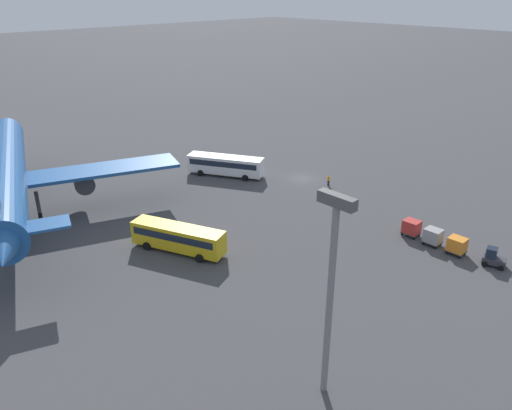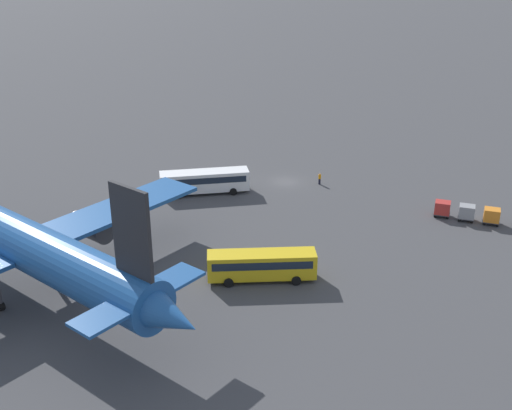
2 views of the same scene
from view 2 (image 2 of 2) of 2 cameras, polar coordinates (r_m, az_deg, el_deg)
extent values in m
plane|color=#424244|center=(94.12, 2.65, 2.07)|extent=(600.00, 600.00, 0.00)
cylinder|color=#1E5193|center=(67.99, -21.14, -2.59)|extent=(41.36, 18.66, 4.77)
cone|color=#1E5193|center=(51.57, -7.87, -9.70)|extent=(7.28, 6.13, 4.29)
cube|color=#1E5193|center=(72.63, -12.12, -0.32)|extent=(11.69, 20.13, 0.44)
cube|color=#262628|center=(50.92, -11.01, -2.38)|extent=(4.10, 1.76, 7.63)
cube|color=#1E5193|center=(53.33, -10.24, -8.06)|extent=(6.95, 12.68, 0.28)
cylinder|color=#38383D|center=(72.59, -14.42, -1.89)|extent=(5.65, 4.17, 2.62)
cylinder|color=black|center=(67.69, -21.74, -8.35)|extent=(1.02, 0.77, 0.90)
cylinder|color=#38383D|center=(69.60, -17.56, -5.43)|extent=(0.50, 0.50, 3.82)
cylinder|color=black|center=(70.28, -17.42, -6.47)|extent=(1.02, 0.77, 0.90)
cube|color=white|center=(89.65, -4.59, 2.16)|extent=(12.10, 8.47, 2.75)
cube|color=#192333|center=(89.48, -4.60, 2.45)|extent=(11.26, 8.02, 0.88)
cylinder|color=black|center=(88.55, -6.92, 0.86)|extent=(1.02, 0.75, 1.00)
cylinder|color=black|center=(91.26, -7.04, 1.55)|extent=(1.02, 0.75, 1.00)
cylinder|color=black|center=(89.19, -2.03, 1.19)|extent=(1.02, 0.75, 1.00)
cylinder|color=black|center=(91.88, -2.29, 1.87)|extent=(1.02, 0.75, 1.00)
cube|color=gold|center=(67.39, 0.51, -5.32)|extent=(11.45, 6.73, 2.70)
cube|color=#192333|center=(67.17, 0.51, -4.96)|extent=(10.63, 6.42, 0.86)
cylinder|color=black|center=(66.76, -2.45, -6.92)|extent=(1.04, 0.66, 1.00)
cylinder|color=black|center=(69.06, -2.50, -5.82)|extent=(1.04, 0.66, 1.00)
cylinder|color=black|center=(67.19, 3.60, -6.73)|extent=(1.04, 0.66, 1.00)
cylinder|color=black|center=(69.48, 3.35, -5.64)|extent=(1.04, 0.66, 1.00)
cylinder|color=#1E1E2D|center=(93.44, 5.67, 2.10)|extent=(0.32, 0.32, 0.85)
cylinder|color=orange|center=(93.17, 5.68, 2.53)|extent=(0.38, 0.38, 0.65)
sphere|color=tan|center=(93.01, 5.69, 2.78)|extent=(0.24, 0.24, 0.24)
cube|color=#38383D|center=(85.65, 20.15, -1.35)|extent=(2.02, 1.71, 0.10)
cube|color=orange|center=(85.31, 20.22, -0.83)|extent=(1.92, 1.63, 1.60)
cylinder|color=black|center=(85.11, 19.62, -1.60)|extent=(0.36, 0.13, 0.36)
cylinder|color=black|center=(86.28, 19.62, -1.26)|extent=(0.36, 0.13, 0.36)
cylinder|color=black|center=(85.20, 20.63, -1.72)|extent=(0.36, 0.13, 0.36)
cylinder|color=black|center=(86.37, 20.62, -1.38)|extent=(0.36, 0.13, 0.36)
cube|color=#38383D|center=(85.63, 18.16, -1.07)|extent=(2.02, 1.71, 0.10)
cube|color=gray|center=(85.30, 18.23, -0.55)|extent=(1.92, 1.63, 1.60)
cylinder|color=black|center=(85.12, 17.62, -1.31)|extent=(0.36, 0.13, 0.36)
cylinder|color=black|center=(86.30, 17.65, -0.98)|extent=(0.36, 0.13, 0.36)
cylinder|color=black|center=(85.16, 18.63, -1.44)|extent=(0.36, 0.13, 0.36)
cylinder|color=black|center=(86.33, 18.65, -1.10)|extent=(0.36, 0.13, 0.36)
cube|color=#38383D|center=(85.90, 16.18, -0.74)|extent=(2.02, 1.71, 0.10)
cube|color=#B72D28|center=(85.57, 16.24, -0.22)|extent=(1.92, 1.63, 1.60)
cylinder|color=black|center=(85.42, 15.63, -0.98)|extent=(0.36, 0.13, 0.36)
cylinder|color=black|center=(86.60, 15.69, -0.65)|extent=(0.36, 0.13, 0.36)
cylinder|color=black|center=(85.40, 16.64, -1.11)|extent=(0.36, 0.13, 0.36)
cylinder|color=black|center=(86.58, 16.69, -0.77)|extent=(0.36, 0.13, 0.36)
camera|label=1|loc=(36.85, 59.84, 2.96)|focal=35.00mm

